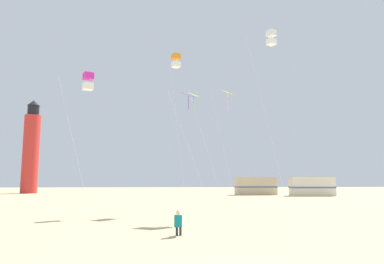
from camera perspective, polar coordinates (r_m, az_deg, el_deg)
The scene contains 10 objects.
kite_flyer_standing at distance 16.09m, azimuth -2.24°, elevation -14.43°, with size 0.36×0.53×1.16m.
kite_box_magenta at distance 24.49m, azimuth -16.51°, elevation 7.85°, with size 2.57×2.07×9.51m.
kite_box_orange at distance 29.92m, azimuth -2.61°, elevation 11.44°, with size 1.49×1.31×12.90m.
kite_diamond_lime at distance 28.43m, azimuth 0.40°, elevation 5.30°, with size 3.05×3.05×9.48m.
kite_diamond_violet at distance 27.72m, azimuth -0.56°, elevation 5.33°, with size 3.40×2.31×9.32m.
kite_box_white at distance 28.92m, azimuth 12.74°, elevation 14.64°, with size 2.47×2.47×14.00m.
kite_diamond_gold at distance 23.95m, azimuth 5.76°, elevation 5.68°, with size 1.84×1.84×8.55m.
lighthouse_distant at distance 69.47m, azimuth -24.66°, elevation -2.54°, with size 2.80×2.80×16.80m.
rv_van_tan at distance 57.83m, azimuth 10.29°, elevation -8.62°, with size 6.56×2.70×2.80m.
rv_van_cream at distance 56.44m, azimuth 18.88°, elevation -8.37°, with size 6.53×2.60×2.80m.
Camera 1 is at (-1.75, -8.02, 2.52)m, focal length 32.87 mm.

